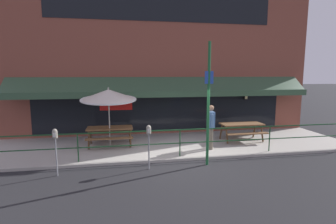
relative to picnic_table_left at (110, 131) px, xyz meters
name	(u,v)px	position (x,y,z in m)	size (l,w,h in m)	color
ground_plane	(182,161)	(2.48, -2.11, -0.71)	(120.00, 120.00, 0.00)	#232326
patio_deck	(171,145)	(2.48, -0.11, -0.66)	(15.00, 4.00, 0.10)	#ADA89E
restaurant_building	(162,46)	(2.48, 2.11, 3.59)	(15.00, 1.60, 8.67)	brown
patio_railing	(180,137)	(2.48, -1.81, 0.09)	(13.84, 0.04, 0.97)	#194723
picnic_table_left	(110,131)	(0.00, 0.00, 0.00)	(1.80, 1.42, 0.76)	brown
picnic_table_centre	(241,127)	(5.60, -0.16, 0.00)	(1.80, 1.42, 0.76)	brown
patio_umbrella_left	(109,95)	(0.00, -0.21, 1.47)	(2.14, 2.14, 2.40)	#B7B2A8
pedestrian_walking	(211,125)	(3.85, -1.12, 0.35)	(0.28, 0.62, 1.71)	#665B4C
parking_meter_near	(55,138)	(-1.44, -2.71, 0.44)	(0.15, 0.16, 1.42)	gray
parking_meter_far	(149,134)	(1.30, -2.64, 0.44)	(0.15, 0.16, 1.42)	gray
street_sign_pole	(208,103)	(3.24, -2.56, 1.35)	(0.28, 0.09, 4.00)	#1E6033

